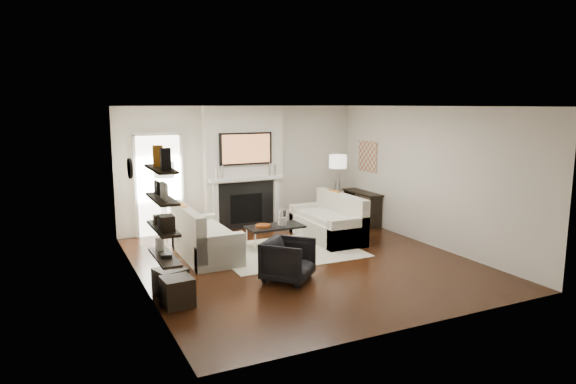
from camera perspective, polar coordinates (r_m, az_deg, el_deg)
name	(u,v)px	position (r m, az deg, el deg)	size (l,w,h in m)	color
room_envelope	(303,186)	(8.81, 1.69, 0.69)	(6.00, 6.00, 6.00)	#32170B
chimney_breast	(244,167)	(11.42, -4.96, 2.73)	(1.80, 0.25, 2.70)	silver
fireplace_surround	(246,205)	(11.42, -4.66, -1.48)	(1.30, 0.02, 1.04)	black
firebox	(246,208)	(11.43, -4.64, -1.82)	(0.75, 0.02, 0.65)	black
mantel_pilaster_l	(216,207)	(11.16, -8.06, -1.65)	(0.12, 0.08, 1.10)	white
mantel_pilaster_r	(276,202)	(11.66, -1.31, -1.06)	(0.12, 0.08, 1.10)	white
mantel_shelf	(247,179)	(11.28, -4.61, 1.47)	(1.70, 0.18, 0.07)	white
tv_body	(246,149)	(11.22, -4.70, 4.82)	(1.20, 0.06, 0.70)	black
tv_screen	(246,149)	(11.19, -4.64, 4.81)	(1.10, 0.01, 0.62)	#BF723F
candlestick_l_tall	(222,172)	(11.08, -7.30, 2.24)	(0.04, 0.04, 0.30)	silver
candlestick_l_short	(217,174)	(11.04, -7.93, 2.04)	(0.04, 0.04, 0.24)	silver
candlestick_r_tall	(269,169)	(11.47, -2.07, 2.57)	(0.04, 0.04, 0.30)	silver
candlestick_r_short	(275,170)	(11.52, -1.48, 2.45)	(0.04, 0.04, 0.24)	silver
hallway_panel	(159,186)	(11.05, -14.14, 0.67)	(0.90, 0.02, 2.10)	white
door_trim_l	(136,188)	(10.95, -16.57, 0.47)	(0.06, 0.06, 2.16)	white
door_trim_r	(182,184)	(11.14, -11.70, 0.83)	(0.06, 0.06, 2.16)	white
door_trim_top	(157,134)	(10.92, -14.35, 6.26)	(1.02, 0.06, 0.06)	white
rug	(287,251)	(9.71, -0.08, -6.58)	(2.60, 2.00, 0.01)	beige
loveseat_left_base	(206,245)	(9.45, -9.06, -5.88)	(0.85, 1.80, 0.42)	beige
loveseat_left_back	(188,230)	(9.29, -11.09, -4.21)	(0.18, 1.80, 0.80)	beige
loveseat_left_arm_n	(220,252)	(8.68, -7.52, -6.64)	(0.85, 0.18, 0.60)	beige
loveseat_left_arm_s	(194,231)	(10.19, -10.39, -4.26)	(0.85, 0.18, 0.60)	beige
loveseat_left_cushion	(209,231)	(9.40, -8.81, -4.33)	(0.63, 1.44, 0.10)	beige
pillow_left_orange	(183,216)	(9.53, -11.59, -2.62)	(0.10, 0.42, 0.42)	#B36616
pillow_left_charcoal	(192,223)	(8.96, -10.65, -3.43)	(0.10, 0.40, 0.40)	black
loveseat_right_base	(327,229)	(10.55, 4.36, -4.14)	(0.85, 1.80, 0.42)	beige
loveseat_right_back	(341,213)	(10.65, 5.94, -2.29)	(0.18, 1.80, 0.80)	beige
loveseat_right_arm_n	(348,234)	(9.86, 6.72, -4.64)	(0.85, 0.18, 0.60)	beige
loveseat_right_arm_s	(309,217)	(11.22, 2.29, -2.81)	(0.85, 0.18, 0.60)	beige
loveseat_right_cushion	(325,217)	(10.47, 4.14, -2.79)	(0.63, 1.44, 0.10)	beige
pillow_right_orange	(334,200)	(10.86, 5.13, -0.94)	(0.10, 0.42, 0.42)	#B36616
pillow_right_charcoal	(349,206)	(10.36, 6.83, -1.55)	(0.10, 0.40, 0.40)	black
coffee_table	(275,227)	(9.92, -1.46, -3.88)	(1.10, 0.55, 0.04)	black
coffee_leg_nw	(255,243)	(9.59, -3.65, -5.68)	(0.02, 0.02, 0.38)	silver
coffee_leg_ne	(303,237)	(9.99, 1.69, -5.03)	(0.02, 0.02, 0.38)	silver
coffee_leg_sw	(247,238)	(9.98, -4.61, -5.07)	(0.02, 0.02, 0.38)	silver
coffee_leg_se	(293,232)	(10.37, 0.57, -4.47)	(0.02, 0.02, 0.38)	silver
hurricane_glass	(282,218)	(9.95, -0.68, -2.90)	(0.18, 0.18, 0.32)	white
hurricane_candle	(282,221)	(9.96, -0.68, -3.26)	(0.11, 0.11, 0.17)	white
copper_bowl	(263,226)	(9.81, -2.80, -3.77)	(0.29, 0.29, 0.05)	#BE5A1F
armchair	(288,258)	(8.08, 0.01, -7.36)	(0.70, 0.66, 0.72)	black
lamp_left_post	(166,212)	(10.59, -13.41, -2.17)	(0.02, 0.02, 1.20)	silver
lamp_left_shade	(164,170)	(10.45, -13.60, 2.40)	(0.40, 0.40, 0.30)	white
lamp_left_leg_a	(171,211)	(10.61, -12.83, -2.12)	(0.02, 0.02, 1.25)	silver
lamp_left_leg_b	(162,211)	(10.67, -13.81, -2.10)	(0.02, 0.02, 1.25)	silver
lamp_left_leg_c	(164,213)	(10.49, -13.59, -2.29)	(0.02, 0.02, 1.25)	silver
lamp_right_post	(337,198)	(11.86, 5.50, -0.68)	(0.02, 0.02, 1.20)	silver
lamp_right_shade	(338,161)	(11.73, 5.56, 3.40)	(0.40, 0.40, 0.30)	white
lamp_right_leg_a	(341,198)	(11.91, 5.95, -0.64)	(0.02, 0.02, 1.25)	silver
lamp_right_leg_b	(333,198)	(11.91, 5.03, -0.63)	(0.02, 0.02, 1.25)	silver
lamp_right_leg_c	(337,199)	(11.75, 5.51, -0.78)	(0.02, 0.02, 1.25)	silver
console_top	(362,193)	(11.91, 8.27, -0.06)	(0.35, 1.20, 0.04)	black
console_leg_n	(376,213)	(11.53, 9.75, -2.32)	(0.30, 0.04, 0.71)	black
console_leg_s	(349,204)	(12.42, 6.82, -1.38)	(0.30, 0.04, 0.71)	black
wall_art	(368,156)	(11.93, 8.85, 3.92)	(0.03, 0.70, 0.70)	tan
shelf_bottom	(164,257)	(7.16, -13.57, -7.05)	(0.25, 1.00, 0.04)	black
shelf_lower	(163,228)	(7.06, -13.70, -3.94)	(0.25, 1.00, 0.04)	black
shelf_upper	(162,199)	(6.98, -13.83, -0.75)	(0.25, 1.00, 0.04)	black
shelf_top	(161,169)	(6.92, -13.96, 2.51)	(0.25, 1.00, 0.04)	black
decor_magfile_a	(166,159)	(6.59, -13.44, 3.56)	(0.12, 0.10, 0.28)	black
decor_magfile_b	(158,156)	(7.04, -14.26, 3.91)	(0.12, 0.10, 0.28)	#B36616
decor_frame_a	(164,191)	(6.81, -13.61, 0.09)	(0.04, 0.30, 0.22)	white
decor_frame_b	(157,188)	(7.26, -14.36, 0.48)	(0.04, 0.22, 0.18)	black
decor_wine_rack	(166,223)	(6.84, -13.37, -3.36)	(0.18, 0.25, 0.20)	black
decor_box_small	(159,219)	(7.26, -14.11, -2.95)	(0.15, 0.12, 0.12)	black
decor_books	(165,255)	(7.11, -13.49, -6.83)	(0.14, 0.20, 0.05)	black
decor_box_tall	(159,244)	(7.42, -14.10, -5.63)	(0.10, 0.10, 0.18)	white
clock_rim	(130,168)	(8.78, -17.17, 2.53)	(0.34, 0.34, 0.04)	black
clock_face	(131,168)	(8.79, -17.01, 2.54)	(0.29, 0.29, 0.01)	white
ottoman_near	(170,282)	(7.71, -12.95, -9.71)	(0.40, 0.40, 0.40)	black
ottoman_far	(177,292)	(7.32, -12.18, -10.77)	(0.40, 0.40, 0.40)	black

